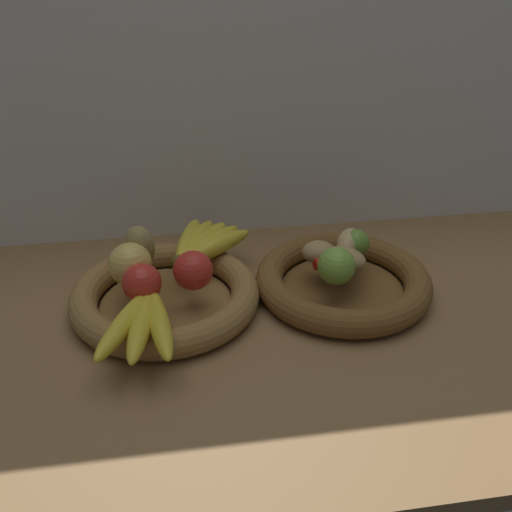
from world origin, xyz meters
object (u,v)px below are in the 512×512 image
banana_bunch_back (202,243)px  fruit_bowl_left (165,296)px  potato_back (349,243)px  lime_far (356,243)px  banana_bunch_front (142,321)px  chili_pepper (341,260)px  apple_red_front (142,283)px  potato_oblong (319,252)px  apple_golden_left (130,264)px  apple_red_right (193,270)px  fruit_bowl_right (343,281)px  potato_large (345,259)px  lime_near (336,266)px  pear_brown (139,247)px

banana_bunch_back → fruit_bowl_left: bearing=-125.4°
potato_back → lime_far: 1.27cm
banana_bunch_front → lime_far: size_ratio=3.88×
chili_pepper → apple_red_front: bearing=-179.4°
apple_red_front → potato_oblong: size_ratio=1.04×
apple_golden_left → apple_red_right: bearing=-16.2°
chili_pepper → fruit_bowl_left: bearing=173.3°
banana_bunch_back → potato_back: potato_back is taller
banana_bunch_front → potato_back: 41.95cm
potato_back → chili_pepper: potato_back is taller
fruit_bowl_right → lime_far: (3.34, 4.29, 5.29)cm
fruit_bowl_left → fruit_bowl_right: (32.41, 0.00, 0.00)cm
apple_red_right → chili_pepper: (26.97, 3.37, -2.31)cm
fruit_bowl_left → fruit_bowl_right: bearing=0.0°
fruit_bowl_right → banana_bunch_front: 38.25cm
banana_bunch_back → potato_large: potato_large is taller
fruit_bowl_left → potato_back: size_ratio=3.97×
fruit_bowl_left → apple_golden_left: (-5.45, 0.82, 6.43)cm
apple_golden_left → banana_bunch_back: size_ratio=0.40×
lime_far → potato_large: bearing=-127.9°
fruit_bowl_right → potato_large: (0.00, -0.00, 4.71)cm
potato_large → lime_near: bearing=-123.7°
apple_red_right → banana_bunch_front: size_ratio=0.33×
fruit_bowl_left → lime_near: bearing=-8.3°
fruit_bowl_right → apple_red_front: size_ratio=4.93×
potato_large → pear_brown: bearing=170.3°
fruit_bowl_left → potato_large: (32.41, -0.00, 4.71)cm
potato_large → lime_near: (-2.86, -4.29, 1.25)cm
banana_bunch_front → potato_large: size_ratio=2.58×
apple_red_right → potato_large: apple_red_right is taller
apple_red_right → lime_near: size_ratio=1.03×
banana_bunch_back → potato_back: (27.27, -5.49, 0.79)cm
fruit_bowl_left → banana_bunch_front: (-3.30, -13.02, 4.25)cm
potato_oblong → chili_pepper: 4.23cm
apple_golden_left → potato_oblong: (33.88, 2.28, -1.75)cm
banana_bunch_back → lime_near: bearing=-33.4°
fruit_bowl_right → lime_near: 7.88cm
banana_bunch_back → lime_near: 26.64cm
fruit_bowl_left → apple_red_front: bearing=-126.1°
banana_bunch_front → pear_brown: bearing=92.3°
lime_near → chili_pepper: size_ratio=0.64×
apple_red_right → potato_large: 27.46cm
fruit_bowl_right → chili_pepper: (-0.36, 1.12, 3.76)cm
apple_golden_left → lime_near: size_ratio=1.14×
pear_brown → lime_far: pear_brown is taller
apple_red_front → potato_back: 39.23cm
apple_golden_left → potato_oblong: apple_golden_left is taller
apple_golden_left → lime_near: 35.38cm
lime_far → apple_red_front: bearing=-167.1°
apple_red_front → lime_near: 32.97cm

